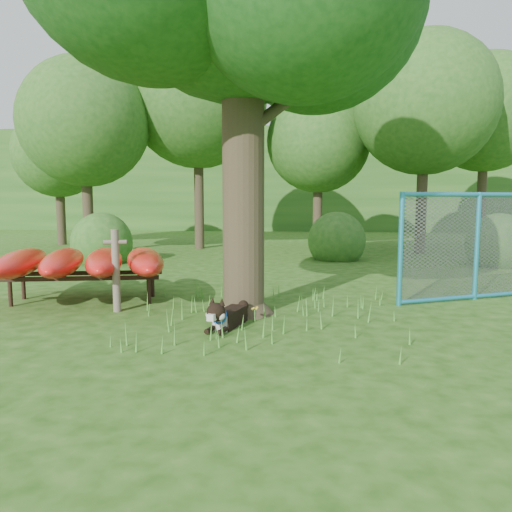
{
  "coord_description": "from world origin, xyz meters",
  "views": [
    {
      "loc": [
        0.95,
        -6.73,
        1.93
      ],
      "look_at": [
        0.2,
        1.2,
        1.0
      ],
      "focal_mm": 35.0,
      "sensor_mm": 36.0,
      "label": 1
    }
  ],
  "objects": [
    {
      "name": "ground",
      "position": [
        0.0,
        0.0,
        0.0
      ],
      "size": [
        80.0,
        80.0,
        0.0
      ],
      "primitive_type": "plane",
      "color": "#1E470E",
      "rests_on": "ground"
    },
    {
      "name": "wooden_post",
      "position": [
        -2.2,
        1.35,
        0.74
      ],
      "size": [
        0.38,
        0.18,
        1.41
      ],
      "rotation": [
        0.0,
        0.0,
        0.3
      ],
      "color": "#64584B",
      "rests_on": "ground"
    },
    {
      "name": "kayak_rack",
      "position": [
        -3.11,
        2.12,
        0.74
      ],
      "size": [
        3.7,
        3.31,
        0.97
      ],
      "rotation": [
        0.0,
        0.0,
        0.2
      ],
      "color": "black",
      "rests_on": "ground"
    },
    {
      "name": "husky_dog",
      "position": [
        -0.18,
        0.44,
        0.19
      ],
      "size": [
        0.53,
        1.15,
        0.53
      ],
      "rotation": [
        0.0,
        0.0,
        -0.27
      ],
      "color": "black",
      "rests_on": "ground"
    },
    {
      "name": "fence_section",
      "position": [
        4.23,
        2.99,
        1.02
      ],
      "size": [
        3.21,
        1.53,
        3.4
      ],
      "rotation": [
        0.0,
        0.0,
        0.43
      ],
      "color": "teal",
      "rests_on": "ground"
    },
    {
      "name": "wildflower_clump",
      "position": [
        0.21,
        0.88,
        0.19
      ],
      "size": [
        0.11,
        0.09,
        0.24
      ],
      "rotation": [
        0.0,
        0.0,
        0.27
      ],
      "color": "#4F9A32",
      "rests_on": "ground"
    },
    {
      "name": "bg_tree_a",
      "position": [
        -6.5,
        10.0,
        4.48
      ],
      "size": [
        4.4,
        4.4,
        6.7
      ],
      "color": "#342A1C",
      "rests_on": "ground"
    },
    {
      "name": "bg_tree_b",
      "position": [
        -3.0,
        12.0,
        5.61
      ],
      "size": [
        5.2,
        5.2,
        8.22
      ],
      "color": "#342A1C",
      "rests_on": "ground"
    },
    {
      "name": "bg_tree_c",
      "position": [
        1.5,
        13.0,
        4.11
      ],
      "size": [
        4.0,
        4.0,
        6.12
      ],
      "color": "#342A1C",
      "rests_on": "ground"
    },
    {
      "name": "bg_tree_d",
      "position": [
        5.0,
        11.0,
        5.08
      ],
      "size": [
        4.8,
        4.8,
        7.5
      ],
      "color": "#342A1C",
      "rests_on": "ground"
    },
    {
      "name": "bg_tree_e",
      "position": [
        8.0,
        14.0,
        5.23
      ],
      "size": [
        4.6,
        4.6,
        7.55
      ],
      "color": "#342A1C",
      "rests_on": "ground"
    },
    {
      "name": "bg_tree_f",
      "position": [
        -9.0,
        13.0,
        3.73
      ],
      "size": [
        3.6,
        3.6,
        5.55
      ],
      "color": "#342A1C",
      "rests_on": "ground"
    },
    {
      "name": "shrub_left",
      "position": [
        -5.0,
        7.5,
        0.0
      ],
      "size": [
        1.8,
        1.8,
        1.8
      ],
      "primitive_type": "sphere",
      "color": "#28581C",
      "rests_on": "ground"
    },
    {
      "name": "shrub_right",
      "position": [
        6.5,
        8.0,
        0.0
      ],
      "size": [
        1.8,
        1.8,
        1.8
      ],
      "primitive_type": "sphere",
      "color": "#28581C",
      "rests_on": "ground"
    },
    {
      "name": "shrub_mid",
      "position": [
        2.0,
        9.0,
        0.0
      ],
      "size": [
        1.8,
        1.8,
        1.8
      ],
      "primitive_type": "sphere",
      "color": "#28581C",
      "rests_on": "ground"
    },
    {
      "name": "wooded_hillside",
      "position": [
        0.0,
        28.0,
        3.0
      ],
      "size": [
        80.0,
        12.0,
        6.0
      ],
      "primitive_type": "cube",
      "color": "#28581C",
      "rests_on": "ground"
    }
  ]
}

